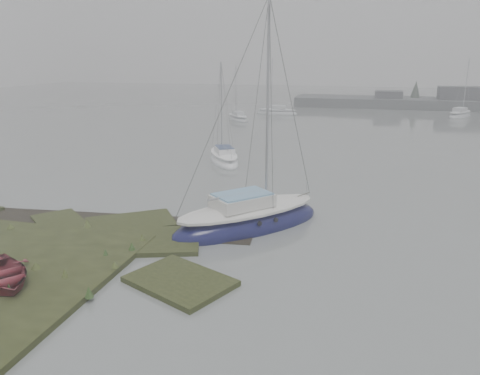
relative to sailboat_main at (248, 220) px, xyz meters
The scene contains 7 objects.
ground 24.51m from the sailboat_main, 93.48° to the left, with size 160.00×160.00×0.00m, color slate.
sailboat_main is the anchor object (origin of this frame).
sailboat_white 13.91m from the sailboat_main, 111.10° to the left, with size 4.26×5.78×7.87m.
sailboat_far_a 37.10m from the sailboat_main, 105.56° to the left, with size 4.24×5.06×7.09m.
sailboat_far_b 49.09m from the sailboat_main, 69.61° to the left, with size 4.46×5.80×7.96m.
sailboat_far_c 43.11m from the sailboat_main, 98.46° to the left, with size 5.65×2.02×7.89m.
dinghy 10.41m from the sailboat_main, 130.28° to the right, with size 2.33×3.26×0.68m, color maroon.
Camera 1 is at (6.29, -14.40, 7.77)m, focal length 35.00 mm.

